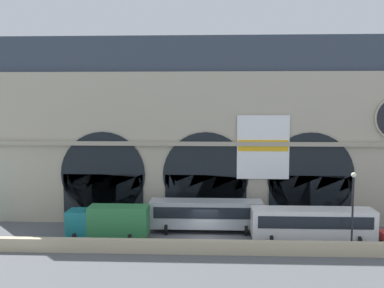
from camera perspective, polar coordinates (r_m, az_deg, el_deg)
The scene contains 7 objects.
ground_plane at distance 43.35m, azimuth 1.61°, elevation -11.79°, with size 200.00×200.00×0.00m, color #54565B.
quay_parapet_wall at distance 39.05m, azimuth 1.50°, elevation -12.84°, with size 90.00×0.70×1.16m, color #BCAD8C.
station_building at distance 48.58m, azimuth 1.83°, elevation 1.41°, with size 45.15×4.47×19.57m.
box_truck_midwest at distance 43.43m, azimuth -10.38°, elevation -9.52°, with size 7.50×2.91×3.12m.
bus_center at distance 45.09m, azimuth 1.79°, elevation -8.77°, with size 11.00×3.25×3.10m.
bus_mideast at distance 43.11m, azimuth 14.92°, elevation -9.61°, with size 11.00×3.25×3.10m.
street_lamp_quayside at distance 40.57m, azimuth 19.59°, elevation -6.86°, with size 0.44×0.44×6.90m.
Camera 1 is at (0.69, -41.44, 12.72)m, focal length 42.38 mm.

